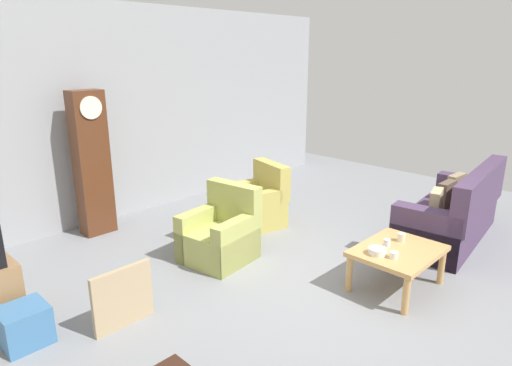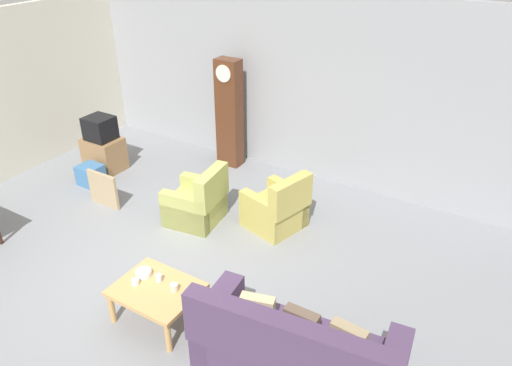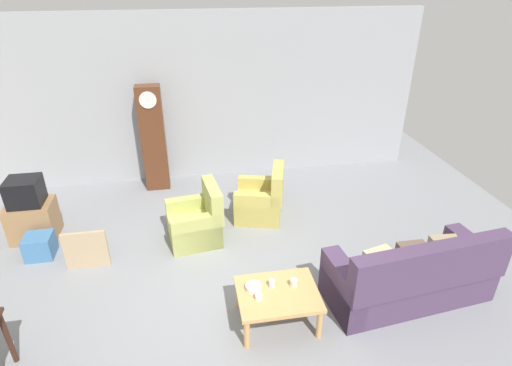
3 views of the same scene
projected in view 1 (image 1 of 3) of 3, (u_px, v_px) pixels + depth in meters
ground_plane at (320, 282)px, 4.99m from camera, size 10.40×10.40×0.00m
garage_door_wall at (138, 111)px, 6.94m from camera, size 8.40×0.16×3.20m
couch_floral at (453, 215)px, 6.04m from camera, size 2.18×1.10×1.04m
armchair_olive_near at (221, 236)px, 5.47m from camera, size 0.88×0.86×0.92m
armchair_olive_far at (256, 205)px, 6.57m from camera, size 0.96×0.94×0.92m
coffee_table_wood at (398, 254)px, 4.77m from camera, size 0.96×0.76×0.46m
grandfather_clock at (92, 164)px, 6.09m from camera, size 0.44×0.30×2.01m
framed_picture_leaning at (123, 298)px, 4.11m from camera, size 0.60×0.05×0.59m
storage_box_blue at (25, 325)px, 3.89m from camera, size 0.39×0.37×0.35m
cup_white_porcelain at (394, 255)px, 4.52m from camera, size 0.09×0.09×0.07m
cup_blue_rimmed at (387, 243)px, 4.78m from camera, size 0.07×0.07×0.09m
cup_cream_tall at (401, 237)px, 4.93m from camera, size 0.09×0.09×0.09m
bowl_white_stacked at (377, 251)px, 4.61m from camera, size 0.19×0.19×0.07m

